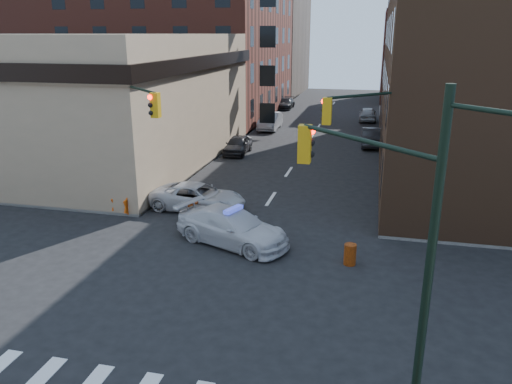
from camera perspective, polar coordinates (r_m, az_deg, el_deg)
The scene contains 26 objects.
ground at distance 19.61m, azimuth -4.33°, elevation -9.86°, with size 140.00×140.00×0.00m, color black.
sidewalk_nw at distance 57.59m, azimuth -16.58°, elevation 8.01°, with size 34.00×54.50×0.15m, color gray.
bank_building at distance 40.18m, azimuth -21.01°, elevation 10.05°, with size 22.00×22.00×9.00m, color #9C8366.
apartment_block at distance 61.45m, azimuth -10.20°, elevation 20.20°, with size 25.00×25.00×24.00m, color #5A271C.
commercial_row_ne at distance 39.81m, azimuth 25.01°, elevation 13.15°, with size 14.00×34.00×14.00m, color #4A2F1D.
filler_nw at distance 81.40m, azimuth -1.99°, elevation 16.96°, with size 20.00×18.00×16.00m, color brown.
filler_ne at distance 75.08m, azimuth 20.57°, elevation 14.30°, with size 16.00×16.00×12.00m, color #5A271C.
signal_pole_se at distance 11.88m, azimuth 15.38°, elevation -4.94°, with size 5.40×5.27×8.00m.
signal_pole_nw at distance 25.05m, azimuth -13.75°, elevation 6.34°, with size 3.58×3.67×8.00m.
signal_pole_ne at distance 22.38m, azimuth 14.16°, elevation 4.99°, with size 3.67×3.58×8.00m.
tree_ne_near at distance 42.94m, azimuth 16.25°, elevation 9.57°, with size 3.00×3.00×4.85m.
tree_ne_far at distance 50.87m, azimuth 15.90°, elevation 10.77°, with size 3.00×3.00×4.85m.
police_car at distance 22.35m, azimuth -2.74°, elevation -4.03°, with size 2.22×5.45×1.58m, color silver.
pickup at distance 26.73m, azimuth -6.63°, elevation -0.61°, with size 2.36×5.11×1.42m, color #B9BABE.
parked_car_wnear at distance 39.29m, azimuth -2.10°, elevation 5.42°, with size 1.67×4.14×1.41m, color black.
parked_car_wfar at distance 49.45m, azimuth 1.62°, elevation 8.11°, with size 1.73×4.96×1.63m, color #94969C.
parked_car_wdeep at distance 63.48m, azimuth 3.39°, elevation 10.09°, with size 1.86×4.57×1.33m, color black.
parked_car_enear at distance 43.04m, azimuth 13.10°, elevation 6.17°, with size 1.66×4.77×1.57m, color black.
parked_car_efar at distance 55.49m, azimuth 12.66°, elevation 8.68°, with size 1.78×4.42×1.51m, color #94989C.
pedestrian_a at distance 26.74m, azimuth -13.84°, elevation -0.44°, with size 0.59×0.39×1.63m, color black.
pedestrian_b at distance 28.55m, azimuth -20.47°, elevation 0.31°, with size 0.89×0.70×1.84m, color black.
pedestrian_c at distance 30.87m, azimuth -23.91°, elevation 1.23°, with size 1.12×0.47×1.92m, color #1D242B.
barrel_road at distance 20.86m, azimuth 10.69°, elevation -7.03°, with size 0.50×0.50×0.88m, color #D9430A.
barrel_bank at distance 25.20m, azimuth -7.26°, elevation -2.23°, with size 0.59×0.59×1.05m, color #C75209.
barricade_nw_a at distance 26.84m, azimuth -14.99°, elevation -1.38°, with size 1.10×0.55×0.82m, color #D06C09, non-canonical shape.
barricade_nw_b at distance 29.59m, azimuth -18.05°, elevation 0.28°, with size 1.31×0.65×0.98m, color #EA580B, non-canonical shape.
Camera 1 is at (5.42, -16.53, 9.06)m, focal length 35.00 mm.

